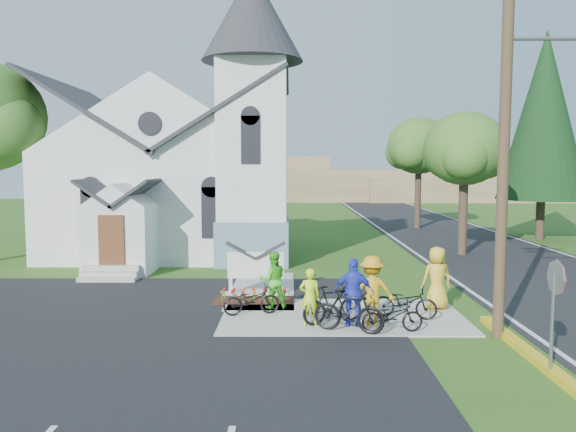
{
  "coord_description": "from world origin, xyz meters",
  "views": [
    {
      "loc": [
        -0.03,
        -15.58,
        4.39
      ],
      "look_at": [
        -0.11,
        5.0,
        2.56
      ],
      "focal_mm": 35.0,
      "sensor_mm": 36.0,
      "label": 1
    }
  ],
  "objects_px": {
    "cyclist_1": "(273,280)",
    "bike_2": "(392,316)",
    "bike_1": "(333,304)",
    "cyclist_3": "(372,291)",
    "bike_4": "(405,302)",
    "cyclist_2": "(354,293)",
    "bike_3": "(349,311)",
    "utility_pole": "(507,125)",
    "stop_sign": "(555,293)",
    "church_sign": "(256,266)",
    "bike_0": "(251,300)",
    "cyclist_0": "(310,297)",
    "cyclist_4": "(437,278)"
  },
  "relations": [
    {
      "from": "bike_3",
      "to": "bike_0",
      "type": "bearing_deg",
      "value": 77.73
    },
    {
      "from": "bike_4",
      "to": "utility_pole",
      "type": "bearing_deg",
      "value": -111.8
    },
    {
      "from": "stop_sign",
      "to": "bike_2",
      "type": "xyz_separation_m",
      "value": [
        -2.79,
        3.0,
        -1.3
      ]
    },
    {
      "from": "church_sign",
      "to": "cyclist_3",
      "type": "relative_size",
      "value": 1.15
    },
    {
      "from": "church_sign",
      "to": "utility_pole",
      "type": "xyz_separation_m",
      "value": [
        6.56,
        -4.7,
        4.38
      ]
    },
    {
      "from": "church_sign",
      "to": "bike_4",
      "type": "relative_size",
      "value": 1.22
    },
    {
      "from": "cyclist_2",
      "to": "bike_3",
      "type": "xyz_separation_m",
      "value": [
        -0.18,
        -0.53,
        -0.36
      ]
    },
    {
      "from": "cyclist_3",
      "to": "bike_0",
      "type": "bearing_deg",
      "value": -17.71
    },
    {
      "from": "bike_4",
      "to": "bike_3",
      "type": "bearing_deg",
      "value": 144.57
    },
    {
      "from": "cyclist_2",
      "to": "bike_2",
      "type": "distance_m",
      "value": 1.2
    },
    {
      "from": "stop_sign",
      "to": "cyclist_1",
      "type": "height_order",
      "value": "stop_sign"
    },
    {
      "from": "cyclist_1",
      "to": "cyclist_4",
      "type": "xyz_separation_m",
      "value": [
        4.98,
        -0.12,
        0.09
      ]
    },
    {
      "from": "cyclist_2",
      "to": "bike_3",
      "type": "distance_m",
      "value": 0.66
    },
    {
      "from": "bike_3",
      "to": "bike_1",
      "type": "bearing_deg",
      "value": 45.66
    },
    {
      "from": "utility_pole",
      "to": "cyclist_1",
      "type": "distance_m",
      "value": 7.94
    },
    {
      "from": "stop_sign",
      "to": "bike_4",
      "type": "height_order",
      "value": "stop_sign"
    },
    {
      "from": "stop_sign",
      "to": "cyclist_0",
      "type": "bearing_deg",
      "value": 143.61
    },
    {
      "from": "bike_1",
      "to": "cyclist_2",
      "type": "height_order",
      "value": "cyclist_2"
    },
    {
      "from": "cyclist_0",
      "to": "bike_1",
      "type": "relative_size",
      "value": 0.87
    },
    {
      "from": "bike_1",
      "to": "cyclist_4",
      "type": "xyz_separation_m",
      "value": [
        3.29,
        1.62,
        0.42
      ]
    },
    {
      "from": "church_sign",
      "to": "bike_1",
      "type": "bearing_deg",
      "value": -57.02
    },
    {
      "from": "cyclist_1",
      "to": "cyclist_3",
      "type": "distance_m",
      "value": 3.34
    },
    {
      "from": "bike_1",
      "to": "cyclist_3",
      "type": "bearing_deg",
      "value": -121.26
    },
    {
      "from": "cyclist_1",
      "to": "cyclist_4",
      "type": "height_order",
      "value": "cyclist_4"
    },
    {
      "from": "cyclist_0",
      "to": "bike_0",
      "type": "bearing_deg",
      "value": -36.72
    },
    {
      "from": "bike_1",
      "to": "cyclist_4",
      "type": "bearing_deg",
      "value": -86.61
    },
    {
      "from": "cyclist_1",
      "to": "bike_4",
      "type": "distance_m",
      "value": 4.0
    },
    {
      "from": "bike_2",
      "to": "bike_4",
      "type": "bearing_deg",
      "value": -30.02
    },
    {
      "from": "bike_2",
      "to": "bike_3",
      "type": "distance_m",
      "value": 1.14
    },
    {
      "from": "bike_1",
      "to": "cyclist_3",
      "type": "xyz_separation_m",
      "value": [
        1.06,
        -0.16,
        0.42
      ]
    },
    {
      "from": "church_sign",
      "to": "cyclist_4",
      "type": "height_order",
      "value": "cyclist_4"
    },
    {
      "from": "church_sign",
      "to": "stop_sign",
      "type": "relative_size",
      "value": 0.89
    },
    {
      "from": "church_sign",
      "to": "bike_1",
      "type": "xyz_separation_m",
      "value": [
        2.34,
        -3.61,
        -0.43
      ]
    },
    {
      "from": "utility_pole",
      "to": "stop_sign",
      "type": "xyz_separation_m",
      "value": [
        0.07,
        -2.7,
        -3.62
      ]
    },
    {
      "from": "bike_2",
      "to": "bike_3",
      "type": "xyz_separation_m",
      "value": [
        -1.13,
        0.0,
        0.14
      ]
    },
    {
      "from": "bike_0",
      "to": "cyclist_2",
      "type": "height_order",
      "value": "cyclist_2"
    },
    {
      "from": "church_sign",
      "to": "cyclist_3",
      "type": "distance_m",
      "value": 5.07
    },
    {
      "from": "cyclist_1",
      "to": "bike_2",
      "type": "bearing_deg",
      "value": 129.92
    },
    {
      "from": "church_sign",
      "to": "bike_1",
      "type": "relative_size",
      "value": 1.22
    },
    {
      "from": "stop_sign",
      "to": "cyclist_3",
      "type": "xyz_separation_m",
      "value": [
        -3.24,
        3.64,
        -0.77
      ]
    },
    {
      "from": "cyclist_2",
      "to": "cyclist_3",
      "type": "relative_size",
      "value": 0.97
    },
    {
      "from": "cyclist_0",
      "to": "cyclist_2",
      "type": "height_order",
      "value": "cyclist_2"
    },
    {
      "from": "church_sign",
      "to": "cyclist_3",
      "type": "height_order",
      "value": "cyclist_3"
    },
    {
      "from": "cyclist_0",
      "to": "bike_4",
      "type": "distance_m",
      "value": 2.86
    },
    {
      "from": "bike_2",
      "to": "cyclist_3",
      "type": "bearing_deg",
      "value": 29.26
    },
    {
      "from": "bike_4",
      "to": "stop_sign",
      "type": "bearing_deg",
      "value": -136.96
    },
    {
      "from": "bike_0",
      "to": "bike_4",
      "type": "bearing_deg",
      "value": -109.48
    },
    {
      "from": "stop_sign",
      "to": "cyclist_4",
      "type": "distance_m",
      "value": 5.56
    },
    {
      "from": "bike_1",
      "to": "cyclist_2",
      "type": "distance_m",
      "value": 0.73
    },
    {
      "from": "bike_1",
      "to": "cyclist_1",
      "type": "bearing_deg",
      "value": 21.37
    }
  ]
}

